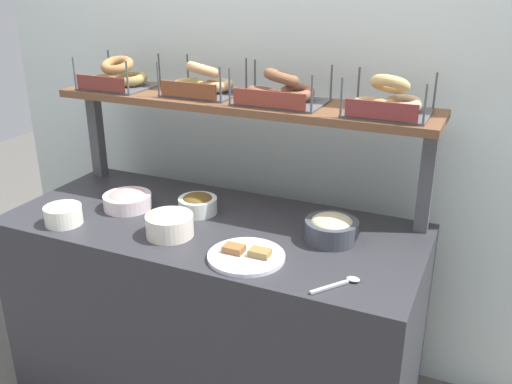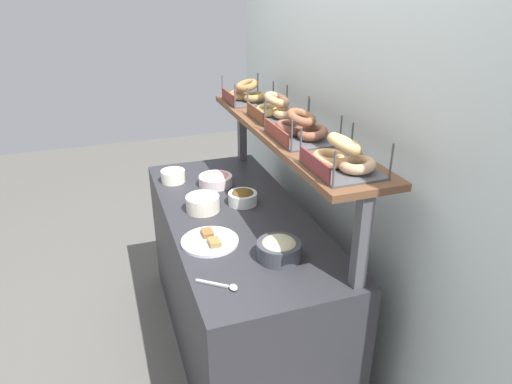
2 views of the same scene
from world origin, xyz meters
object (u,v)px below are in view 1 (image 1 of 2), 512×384
Objects in this scene: serving_spoon_near_plate at (343,283)px; serving_plate_white at (246,256)px; bagel_basket_sesame at (202,83)px; bagel_basket_cinnamon_raisin at (280,91)px; bagel_basket_plain at (388,101)px; bowl_chocolate_spread at (198,204)px; bowl_tuna_salad at (331,228)px; bowl_potato_salad at (170,223)px; bowl_scallion_spread at (63,213)px; bagel_basket_everything at (117,77)px; bowl_lox_spread at (127,200)px.

serving_plate_white is at bearing 175.15° from serving_spoon_near_plate.
bagel_basket_sesame is 0.88× the size of bagel_basket_cinnamon_raisin.
bagel_basket_plain is (0.34, 0.45, 0.47)m from serving_plate_white.
bagel_basket_cinnamon_raisin is at bearing 130.24° from serving_spoon_near_plate.
bagel_basket_cinnamon_raisin is at bearing 35.96° from bowl_chocolate_spread.
bagel_basket_sesame reaches higher than bowl_tuna_salad.
bowl_potato_salad is 1.13× the size of bowl_chocolate_spread.
bowl_potato_salad is at bearing 10.84° from bowl_scallion_spread.
bowl_scallion_spread is at bearing -169.16° from bowl_potato_salad.
bowl_chocolate_spread is at bearing 141.98° from serving_plate_white.
bagel_basket_sesame is at bearing 4.73° from bagel_basket_everything.
bowl_potato_salad is 0.22m from bowl_chocolate_spread.
serving_spoon_near_plate is 0.50× the size of bagel_basket_sesame.
bagel_basket_plain reaches higher than bagel_basket_cinnamon_raisin.
bowl_chocolate_spread reaches higher than serving_spoon_near_plate.
serving_spoon_near_plate is 0.67m from bagel_basket_plain.
bowl_scallion_spread is at bearing -122.99° from bagel_basket_sesame.
bagel_basket_sesame is (-0.08, 0.22, 0.44)m from bowl_chocolate_spread.
bowl_potato_salad is 0.59m from bowl_tuna_salad.
bowl_tuna_salad is at bearing 16.42° from bowl_scallion_spread.
bowl_tuna_salad is 0.31m from serving_spoon_near_plate.
bagel_basket_everything is at bearing 140.63° from bowl_potato_salad.
bagel_basket_cinnamon_raisin is at bearing 144.19° from bowl_tuna_salad.
bagel_basket_cinnamon_raisin is at bearing 57.88° from bowl_potato_salad.
bagel_basket_cinnamon_raisin is 1.13× the size of bagel_basket_plain.
bowl_chocolate_spread is 0.54× the size of bagel_basket_everything.
bagel_basket_plain is (1.16, 0.01, 0.00)m from bagel_basket_everything.
bowl_scallion_spread is (-0.42, -0.30, 0.01)m from bowl_chocolate_spread.
bowl_potato_salad is at bearing -78.30° from bagel_basket_sesame.
bowl_scallion_spread is 0.42× the size of bagel_basket_cinnamon_raisin.
bowl_chocolate_spread is at bearing -20.72° from bagel_basket_everything.
bowl_scallion_spread is at bearing -144.11° from bagel_basket_cinnamon_raisin.
serving_plate_white is 0.89× the size of bagel_basket_plain.
bagel_basket_sesame is (-0.09, 0.44, 0.43)m from bowl_potato_salad.
serving_plate_white is 0.79m from bagel_basket_sesame.
bagel_basket_plain is (0.41, -0.01, 0.00)m from bagel_basket_cinnamon_raisin.
serving_spoon_near_plate is (0.67, -0.07, -0.04)m from bowl_potato_salad.
bagel_basket_everything is at bearing -179.03° from bagel_basket_cinnamon_raisin.
bagel_basket_plain is (0.76, -0.03, 0.00)m from bagel_basket_sesame.
bagel_basket_everything is (-1.04, 0.20, 0.43)m from bowl_tuna_salad.
bowl_potato_salad is 0.89× the size of bowl_lox_spread.
bagel_basket_everything is at bearing 169.32° from bowl_tuna_salad.
serving_plate_white is at bearing -48.80° from bagel_basket_sesame.
bagel_basket_sesame is at bearing 57.01° from bowl_scallion_spread.
bagel_basket_sesame reaches higher than bagel_basket_everything.
bowl_tuna_salad is at bearing -19.71° from bagel_basket_sesame.
bowl_potato_salad is at bearing -87.83° from bowl_chocolate_spread.
bagel_basket_sesame is at bearing 131.20° from serving_plate_white.
bagel_basket_plain is (-0.00, 0.48, 0.47)m from serving_spoon_near_plate.
bowl_potato_salad is 0.66× the size of serving_plate_white.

